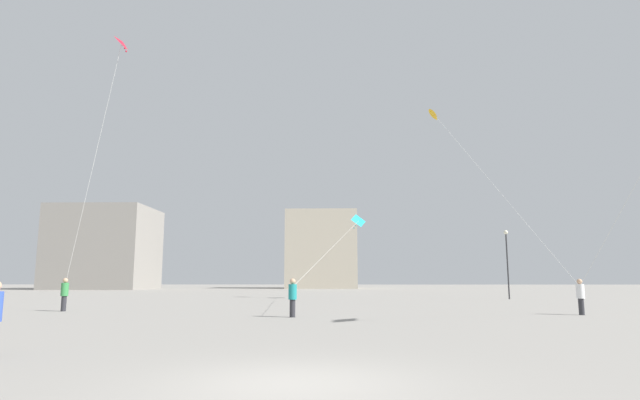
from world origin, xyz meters
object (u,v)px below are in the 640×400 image
building_left_hall (105,248)px  person_in_teal (293,296)px  person_in_white (580,295)px  kite_cyan_delta (358,222)px  kite_crimson_diamond (121,46)px  lamppost_east (507,253)px  building_centre_hall (322,250)px  kite_amber_diamond (435,116)px  person_in_green (65,293)px

building_left_hall → person_in_teal: bearing=-60.0°
person_in_white → kite_cyan_delta: size_ratio=0.08×
kite_crimson_diamond → building_left_hall: 64.66m
person_in_white → person_in_teal: (-13.33, -1.71, 0.01)m
person_in_teal → kite_cyan_delta: size_ratio=0.08×
kite_crimson_diamond → lamppost_east: kite_crimson_diamond is taller
building_centre_hall → kite_cyan_delta: bearing=-85.6°
kite_amber_diamond → building_centre_hall: kite_amber_diamond is taller
kite_amber_diamond → kite_crimson_diamond: 25.14m
kite_cyan_delta → lamppost_east: size_ratio=3.70×
person_in_teal → kite_crimson_diamond: (-9.83, 3.57, 13.45)m
lamppost_east → building_centre_hall: bearing=108.2°
kite_amber_diamond → building_centre_hall: size_ratio=1.29×
person_in_white → person_in_green: 25.61m
person_in_white → building_centre_hall: building_centre_hall is taller
person_in_teal → kite_crimson_diamond: bearing=-178.3°
kite_cyan_delta → person_in_teal: bearing=-101.2°
building_left_hall → lamppost_east: bearing=-38.4°
person_in_white → kite_cyan_delta: 21.13m
person_in_teal → building_centre_hall: bearing=111.7°
person_in_green → building_centre_hall: size_ratio=0.12×
kite_crimson_diamond → lamppost_east: bearing=33.1°
person_in_white → building_left_hall: (-49.26, 60.53, 5.82)m
building_centre_hall → lamppost_east: building_centre_hall is taller
kite_cyan_delta → building_centre_hall: building_centre_hall is taller
person_in_white → building_left_hall: building_left_hall is taller
person_in_green → lamppost_east: bearing=-94.4°
kite_crimson_diamond → building_left_hall: kite_crimson_diamond is taller
building_left_hall → building_centre_hall: size_ratio=1.11×
person_in_teal → building_left_hall: size_ratio=0.11×
person_in_white → lamppost_east: 19.43m
kite_crimson_diamond → kite_amber_diamond: bearing=36.4°
person_in_green → kite_crimson_diamond: bearing=-134.4°
kite_crimson_diamond → building_centre_hall: 67.96m
building_centre_hall → person_in_green: bearing=-100.4°
person_in_white → kite_crimson_diamond: 26.86m
building_centre_hall → building_left_hall: bearing=-167.2°
kite_cyan_delta → kite_amber_diamond: 10.95m
kite_cyan_delta → building_centre_hall: bearing=94.4°
kite_cyan_delta → building_centre_hall: size_ratio=1.55×
person_in_green → building_centre_hall: 67.79m
person_in_teal → building_centre_hall: (0.07, 70.39, 5.94)m
lamppost_east → kite_crimson_diamond: bearing=-146.9°
kite_cyan_delta → kite_crimson_diamond: kite_crimson_diamond is taller
person_in_green → lamppost_east: 33.27m
person_in_white → person_in_green: size_ratio=0.97×
building_centre_hall → lamppost_east: bearing=-71.8°
person_in_green → person_in_teal: 12.81m
kite_amber_diamond → building_centre_hall: (-10.32, 51.90, -8.23)m
building_left_hall → kite_crimson_diamond: bearing=-66.0°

